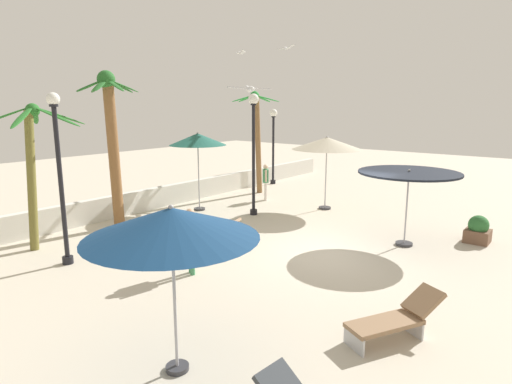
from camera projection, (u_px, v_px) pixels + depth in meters
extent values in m
plane|color=beige|center=(336.00, 252.00, 12.38)|extent=(56.00, 56.00, 0.00)
cube|color=silver|center=(150.00, 199.00, 17.38)|extent=(25.20, 0.30, 0.85)
cylinder|color=#333338|center=(177.00, 368.00, 6.88)|extent=(0.37, 0.37, 0.08)
cylinder|color=#A5A5AD|center=(175.00, 305.00, 6.66)|extent=(0.05, 0.05, 2.26)
cone|color=navy|center=(171.00, 223.00, 6.39)|extent=(2.66, 2.66, 0.47)
sphere|color=#99999E|center=(171.00, 207.00, 6.35)|extent=(0.08, 0.08, 0.08)
cylinder|color=#333338|center=(200.00, 209.00, 17.34)|extent=(0.45, 0.45, 0.08)
cylinder|color=#A5A5AD|center=(199.00, 177.00, 17.08)|extent=(0.05, 0.05, 2.67)
cone|color=#1E594C|center=(198.00, 139.00, 16.78)|extent=(2.24, 2.24, 0.46)
sphere|color=#99999E|center=(198.00, 133.00, 16.73)|extent=(0.08, 0.08, 0.08)
cylinder|color=#333338|center=(325.00, 208.00, 17.52)|extent=(0.49, 0.49, 0.08)
cylinder|color=#A5A5AD|center=(326.00, 179.00, 17.28)|extent=(0.05, 0.05, 2.48)
cone|color=#B7AD93|center=(327.00, 143.00, 16.99)|extent=(2.79, 2.79, 0.48)
sphere|color=#99999E|center=(327.00, 137.00, 16.95)|extent=(0.08, 0.08, 0.08)
cylinder|color=#333338|center=(404.00, 244.00, 12.99)|extent=(0.50, 0.50, 0.08)
cylinder|color=#A5A5AD|center=(406.00, 209.00, 12.77)|extent=(0.05, 0.05, 2.24)
cylinder|color=black|center=(409.00, 173.00, 12.56)|extent=(2.92, 2.92, 0.06)
sphere|color=#99999E|center=(409.00, 170.00, 12.54)|extent=(0.08, 0.08, 0.08)
cylinder|color=brown|center=(114.00, 156.00, 14.40)|extent=(0.46, 0.36, 4.98)
sphere|color=#246125|center=(106.00, 79.00, 13.83)|extent=(0.58, 0.58, 0.58)
ellipsoid|color=#246125|center=(120.00, 86.00, 14.26)|extent=(0.98, 0.21, 0.45)
ellipsoid|color=#246125|center=(108.00, 86.00, 14.36)|extent=(0.77, 0.89, 0.45)
ellipsoid|color=#246125|center=(98.00, 86.00, 14.20)|extent=(0.26, 0.99, 0.45)
ellipsoid|color=#246125|center=(91.00, 86.00, 13.87)|extent=(0.76, 0.89, 0.45)
ellipsoid|color=#246125|center=(91.00, 85.00, 13.53)|extent=(1.00, 0.37, 0.45)
ellipsoid|color=#246125|center=(100.00, 85.00, 13.36)|extent=(0.90, 0.75, 0.45)
ellipsoid|color=#246125|center=(115.00, 85.00, 13.53)|extent=(0.25, 0.99, 0.45)
ellipsoid|color=#246125|center=(123.00, 86.00, 13.98)|extent=(0.89, 0.76, 0.45)
cylinder|color=brown|center=(258.00, 145.00, 20.23)|extent=(0.51, 0.26, 4.58)
sphere|color=#268835|center=(255.00, 96.00, 19.58)|extent=(0.41, 0.41, 0.41)
ellipsoid|color=#268835|center=(263.00, 99.00, 20.04)|extent=(1.15, 0.23, 0.35)
ellipsoid|color=#268835|center=(246.00, 99.00, 20.02)|extent=(0.38, 1.16, 0.35)
ellipsoid|color=#268835|center=(243.00, 98.00, 19.34)|extent=(1.13, 0.66, 0.35)
ellipsoid|color=#268835|center=(255.00, 98.00, 19.03)|extent=(1.01, 0.88, 0.35)
ellipsoid|color=#268835|center=(267.00, 98.00, 19.50)|extent=(0.71, 1.11, 0.35)
cylinder|color=brown|center=(32.00, 182.00, 12.28)|extent=(0.47, 0.24, 4.03)
sphere|color=#246823|center=(33.00, 110.00, 12.05)|extent=(0.39, 0.39, 0.39)
ellipsoid|color=#246823|center=(61.00, 116.00, 12.62)|extent=(1.47, 0.36, 0.59)
ellipsoid|color=#246823|center=(34.00, 116.00, 12.77)|extent=(0.85, 1.39, 0.59)
ellipsoid|color=#246823|center=(2.00, 117.00, 11.80)|extent=(1.37, 0.89, 0.59)
ellipsoid|color=#246823|center=(22.00, 117.00, 11.34)|extent=(1.18, 1.16, 0.59)
ellipsoid|color=#246823|center=(57.00, 117.00, 11.92)|extent=(0.80, 1.40, 0.59)
cylinder|color=black|center=(254.00, 212.00, 16.60)|extent=(0.28, 0.28, 0.20)
cylinder|color=black|center=(254.00, 161.00, 16.20)|extent=(0.12, 0.12, 4.18)
cylinder|color=black|center=(253.00, 104.00, 15.78)|extent=(0.22, 0.22, 0.06)
sphere|color=white|center=(253.00, 99.00, 15.74)|extent=(0.40, 0.40, 0.40)
cylinder|color=black|center=(68.00, 260.00, 11.47)|extent=(0.28, 0.28, 0.20)
cylinder|color=black|center=(61.00, 187.00, 11.08)|extent=(0.12, 0.12, 4.15)
cylinder|color=black|center=(54.00, 106.00, 10.66)|extent=(0.22, 0.22, 0.06)
sphere|color=white|center=(53.00, 99.00, 10.63)|extent=(0.33, 0.33, 0.33)
cylinder|color=black|center=(273.00, 182.00, 23.06)|extent=(0.28, 0.28, 0.20)
cylinder|color=black|center=(273.00, 151.00, 22.73)|extent=(0.12, 0.12, 3.55)
cylinder|color=black|center=(273.00, 117.00, 22.37)|extent=(0.22, 0.22, 0.06)
sphere|color=white|center=(274.00, 113.00, 22.33)|extent=(0.40, 0.40, 0.40)
cube|color=#B7B7BC|center=(186.00, 234.00, 13.56)|extent=(0.54, 0.17, 0.35)
cube|color=#B7B7BC|center=(222.00, 239.00, 13.03)|extent=(0.54, 0.17, 0.35)
cube|color=#8C6B4C|center=(204.00, 231.00, 13.26)|extent=(0.86, 1.49, 0.08)
cube|color=#8C6B4C|center=(230.00, 227.00, 12.84)|extent=(0.66, 0.65, 0.49)
cube|color=#B7B7BC|center=(354.00, 340.00, 7.42)|extent=(0.30, 0.50, 0.35)
cube|color=#B7B7BC|center=(412.00, 325.00, 7.93)|extent=(0.30, 0.50, 0.35)
cube|color=#8C6B4C|center=(385.00, 323.00, 7.64)|extent=(1.49, 1.15, 0.08)
cube|color=#8C6B4C|center=(423.00, 301.00, 7.93)|extent=(0.78, 0.76, 0.43)
cylinder|color=#3F8C59|center=(192.00, 258.00, 10.65)|extent=(0.12, 0.12, 0.85)
cylinder|color=#3F8C59|center=(191.00, 256.00, 10.80)|extent=(0.12, 0.12, 0.85)
cube|color=#3359B2|center=(191.00, 230.00, 10.58)|extent=(0.39, 0.43, 0.60)
sphere|color=tan|center=(190.00, 213.00, 10.50)|extent=(0.23, 0.23, 0.23)
cylinder|color=tan|center=(193.00, 231.00, 10.36)|extent=(0.08, 0.08, 0.54)
cylinder|color=tan|center=(188.00, 226.00, 10.79)|extent=(0.08, 0.08, 0.54)
cylinder|color=silver|center=(265.00, 191.00, 19.11)|extent=(0.12, 0.12, 0.81)
cylinder|color=silver|center=(266.00, 192.00, 18.96)|extent=(0.12, 0.12, 0.81)
cube|color=#3F8C59|center=(266.00, 176.00, 18.90)|extent=(0.43, 0.41, 0.58)
sphere|color=beige|center=(266.00, 167.00, 18.82)|extent=(0.22, 0.22, 0.22)
cylinder|color=beige|center=(265.00, 174.00, 19.13)|extent=(0.08, 0.08, 0.52)
cylinder|color=beige|center=(266.00, 176.00, 18.66)|extent=(0.08, 0.08, 0.52)
ellipsoid|color=white|center=(250.00, 89.00, 8.49)|extent=(0.25, 0.34, 0.12)
sphere|color=white|center=(247.00, 88.00, 8.63)|extent=(0.10, 0.10, 0.10)
cube|color=silver|center=(240.00, 88.00, 8.39)|extent=(0.47, 0.33, 0.06)
cube|color=silver|center=(261.00, 88.00, 8.58)|extent=(0.47, 0.33, 0.04)
ellipsoid|color=white|center=(240.00, 53.00, 17.92)|extent=(0.33, 0.27, 0.12)
sphere|color=white|center=(244.00, 52.00, 17.97)|extent=(0.10, 0.10, 0.10)
cube|color=silver|center=(238.00, 53.00, 18.16)|extent=(0.39, 0.51, 0.12)
cube|color=silver|center=(242.00, 51.00, 17.67)|extent=(0.39, 0.52, 0.10)
ellipsoid|color=white|center=(286.00, 48.00, 18.65)|extent=(0.34, 0.24, 0.12)
sphere|color=white|center=(289.00, 48.00, 18.73)|extent=(0.10, 0.10, 0.10)
cube|color=silver|center=(281.00, 49.00, 18.95)|extent=(0.41, 0.69, 0.04)
cube|color=silver|center=(290.00, 47.00, 18.35)|extent=(0.40, 0.68, 0.16)
cube|color=brown|center=(477.00, 236.00, 13.24)|extent=(0.70, 0.70, 0.40)
sphere|color=#2D6B33|center=(479.00, 225.00, 13.17)|extent=(0.60, 0.60, 0.60)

